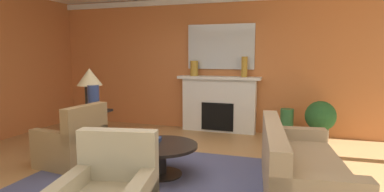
{
  "coord_description": "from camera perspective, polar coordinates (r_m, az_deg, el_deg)",
  "views": [
    {
      "loc": [
        1.71,
        -4.01,
        1.7
      ],
      "look_at": [
        0.09,
        1.0,
        1.0
      ],
      "focal_mm": 29.68,
      "sensor_mm": 36.0,
      "label": 1
    }
  ],
  "objects": [
    {
      "name": "side_table",
      "position": [
        5.98,
        -17.59,
        -5.32
      ],
      "size": [
        0.56,
        0.56,
        0.7
      ],
      "color": "black",
      "rests_on": "ground_plane"
    },
    {
      "name": "sofa",
      "position": [
        4.11,
        18.61,
        -12.8
      ],
      "size": [
        1.15,
        2.19,
        0.85
      ],
      "color": "tan",
      "rests_on": "ground_plane"
    },
    {
      "name": "vase_mantel_right",
      "position": [
        6.73,
        9.4,
        5.2
      ],
      "size": [
        0.13,
        0.13,
        0.42
      ],
      "primitive_type": "cylinder",
      "color": "#B7892D",
      "rests_on": "fireplace"
    },
    {
      "name": "armchair_near_window",
      "position": [
        5.24,
        -20.65,
        -8.33
      ],
      "size": [
        0.89,
        0.89,
        0.95
      ],
      "color": "#9E7A4C",
      "rests_on": "ground_plane"
    },
    {
      "name": "fireplace",
      "position": [
        6.97,
        4.83,
        -1.71
      ],
      "size": [
        1.8,
        0.35,
        1.22
      ],
      "color": "white",
      "rests_on": "ground_plane"
    },
    {
      "name": "potted_plant",
      "position": [
        6.39,
        22.07,
        -3.87
      ],
      "size": [
        0.56,
        0.56,
        0.83
      ],
      "color": "#BCB29E",
      "rests_on": "ground_plane"
    },
    {
      "name": "table_lamp",
      "position": [
        5.86,
        -17.91,
        2.57
      ],
      "size": [
        0.44,
        0.44,
        0.75
      ],
      "color": "black",
      "rests_on": "side_table"
    },
    {
      "name": "area_rug",
      "position": [
        4.63,
        -5.37,
        -13.94
      ],
      "size": [
        3.49,
        2.27,
        0.01
      ],
      "primitive_type": "cube",
      "color": "#4C517A",
      "rests_on": "ground_plane"
    },
    {
      "name": "wall_fireplace",
      "position": [
        7.12,
        4.09,
        5.69
      ],
      "size": [
        8.16,
        0.12,
        2.93
      ],
      "primitive_type": "cube",
      "color": "#CC723D",
      "rests_on": "ground_plane"
    },
    {
      "name": "ground_plane",
      "position": [
        4.68,
        -4.92,
        -13.77
      ],
      "size": [
        9.82,
        9.82,
        0.0
      ],
      "primitive_type": "plane",
      "color": "tan"
    },
    {
      "name": "book_red_cover",
      "position": [
        4.64,
        -6.84,
        -7.75
      ],
      "size": [
        0.22,
        0.19,
        0.06
      ],
      "primitive_type": "cube",
      "rotation": [
        0.0,
        0.0,
        0.21
      ],
      "color": "navy",
      "rests_on": "coffee_table"
    },
    {
      "name": "vase_mantel_left",
      "position": [
        6.98,
        0.4,
        5.0
      ],
      "size": [
        0.17,
        0.17,
        0.33
      ],
      "primitive_type": "cylinder",
      "color": "#B7892D",
      "rests_on": "fireplace"
    },
    {
      "name": "vase_on_side_table",
      "position": [
        5.71,
        -17.27,
        -0.46
      ],
      "size": [
        0.2,
        0.2,
        0.47
      ],
      "primitive_type": "cylinder",
      "color": "navy",
      "rests_on": "side_table"
    },
    {
      "name": "crown_moulding",
      "position": [
        7.13,
        4.04,
        16.85
      ],
      "size": [
        8.16,
        0.08,
        0.12
      ],
      "primitive_type": "cube",
      "color": "white"
    },
    {
      "name": "mantel_mirror",
      "position": [
        7.0,
        5.18,
        8.81
      ],
      "size": [
        1.47,
        0.04,
        0.97
      ],
      "primitive_type": "cube",
      "color": "silver"
    },
    {
      "name": "vase_tall_corner",
      "position": [
        6.55,
        16.64,
        -4.94
      ],
      "size": [
        0.25,
        0.25,
        0.63
      ],
      "primitive_type": "cylinder",
      "color": "#33703D",
      "rests_on": "ground_plane"
    },
    {
      "name": "coffee_table",
      "position": [
        4.52,
        -5.42,
        -10.05
      ],
      "size": [
        1.0,
        1.0,
        0.45
      ],
      "color": "black",
      "rests_on": "ground_plane"
    }
  ]
}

